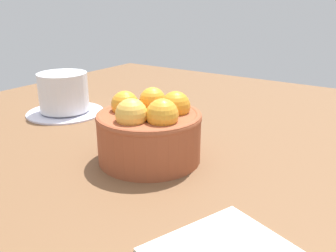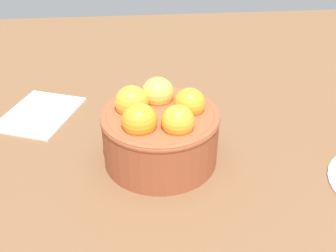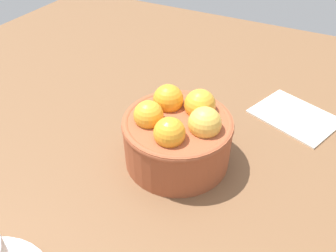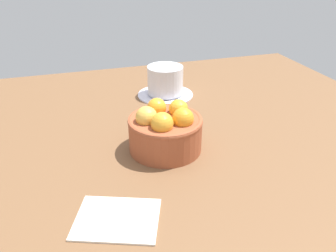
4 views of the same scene
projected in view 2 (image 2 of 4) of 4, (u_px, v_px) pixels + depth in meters
The scene contains 3 objects.
ground_plane at pixel (161, 171), 49.86cm from camera, with size 113.10×101.19×3.88cm, color brown.
terracotta_bowl at pixel (160, 130), 46.58cm from camera, with size 13.62×13.62×9.10cm.
folded_napkin at pixel (40, 113), 57.35cm from camera, with size 11.55×9.00×0.60cm, color white.
Camera 2 is at (-38.82, 2.75, 29.74)cm, focal length 43.13 mm.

